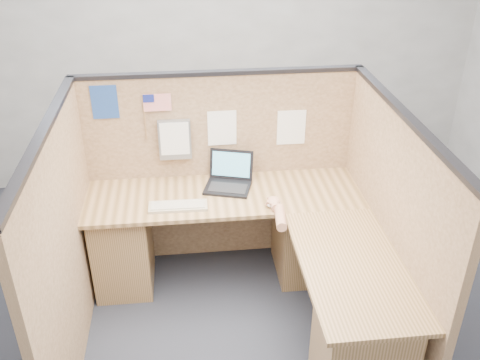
{
  "coord_description": "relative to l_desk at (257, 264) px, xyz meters",
  "views": [
    {
      "loc": [
        -0.25,
        -2.57,
        2.69
      ],
      "look_at": [
        0.09,
        0.5,
        0.94
      ],
      "focal_mm": 40.0,
      "sensor_mm": 36.0,
      "label": 1
    }
  ],
  "objects": [
    {
      "name": "floor",
      "position": [
        -0.18,
        -0.29,
        -0.39
      ],
      "size": [
        5.0,
        5.0,
        0.0
      ],
      "primitive_type": "plane",
      "color": "black",
      "rests_on": "ground"
    },
    {
      "name": "wall_back",
      "position": [
        -0.18,
        1.96,
        1.01
      ],
      "size": [
        5.0,
        0.0,
        5.0
      ],
      "primitive_type": "plane",
      "rotation": [
        1.57,
        0.0,
        0.0
      ],
      "color": "gray",
      "rests_on": "floor"
    },
    {
      "name": "cubicle_partitions",
      "position": [
        -0.18,
        0.14,
        0.38
      ],
      "size": [
        2.06,
        1.83,
        1.53
      ],
      "color": "brown",
      "rests_on": "floor"
    },
    {
      "name": "l_desk",
      "position": [
        0.0,
        0.0,
        0.0
      ],
      "size": [
        1.95,
        1.75,
        0.73
      ],
      "color": "brown",
      "rests_on": "floor"
    },
    {
      "name": "laptop",
      "position": [
        -0.15,
        0.52,
        0.39
      ],
      "size": [
        0.37,
        0.39,
        0.23
      ],
      "rotation": [
        0.0,
        0.0,
        -0.29
      ],
      "color": "black",
      "rests_on": "l_desk"
    },
    {
      "name": "keyboard",
      "position": [
        -0.51,
        0.25,
        0.35
      ],
      "size": [
        0.4,
        0.14,
        0.03
      ],
      "rotation": [
        0.0,
        0.0,
        -0.02
      ],
      "color": "tan",
      "rests_on": "l_desk"
    },
    {
      "name": "mouse",
      "position": [
        0.14,
        0.19,
        0.36
      ],
      "size": [
        0.12,
        0.09,
        0.04
      ],
      "primitive_type": "ellipsoid",
      "rotation": [
        0.0,
        0.0,
        0.34
      ],
      "color": "silver",
      "rests_on": "l_desk"
    },
    {
      "name": "hand_forearm",
      "position": [
        0.15,
        0.06,
        0.37
      ],
      "size": [
        0.1,
        0.36,
        0.08
      ],
      "color": "tan",
      "rests_on": "l_desk"
    },
    {
      "name": "blue_poster",
      "position": [
        -0.97,
        0.68,
        0.95
      ],
      "size": [
        0.18,
        0.01,
        0.24
      ],
      "primitive_type": "cube",
      "rotation": [
        0.0,
        0.0,
        0.01
      ],
      "color": "navy",
      "rests_on": "cubicle_partitions"
    },
    {
      "name": "american_flag",
      "position": [
        -0.64,
        0.67,
        0.93
      ],
      "size": [
        0.2,
        0.01,
        0.34
      ],
      "color": "olive",
      "rests_on": "cubicle_partitions"
    },
    {
      "name": "file_holder",
      "position": [
        -0.51,
        0.66,
        0.66
      ],
      "size": [
        0.23,
        0.05,
        0.3
      ],
      "color": "slate",
      "rests_on": "cubicle_partitions"
    },
    {
      "name": "paper_left",
      "position": [
        -0.17,
        0.68,
        0.72
      ],
      "size": [
        0.21,
        0.01,
        0.27
      ],
      "primitive_type": "cube",
      "rotation": [
        0.0,
        0.0,
        0.02
      ],
      "color": "white",
      "rests_on": "cubicle_partitions"
    },
    {
      "name": "paper_right",
      "position": [
        0.34,
        0.68,
        0.7
      ],
      "size": [
        0.21,
        0.0,
        0.27
      ],
      "primitive_type": "cube",
      "rotation": [
        0.0,
        0.0,
        -0.0
      ],
      "color": "white",
      "rests_on": "cubicle_partitions"
    }
  ]
}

